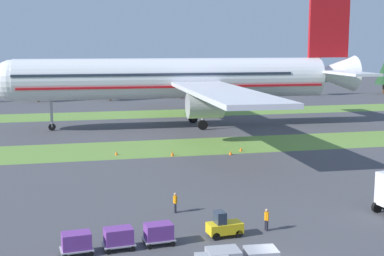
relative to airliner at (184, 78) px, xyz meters
The scene contains 14 objects.
grass_strip_near 21.66m from the airliner, 110.84° to the right, with size 320.00×12.68×0.01m, color olive.
grass_strip_far 21.77m from the airliner, 110.71° to the left, with size 320.00×12.68×0.01m, color olive.
airliner is the anchor object (origin of this frame).
baggage_tug 55.47m from the airliner, 99.39° to the right, with size 2.71×1.54×1.97m.
cargo_dolly_lead 56.94m from the airliner, 104.33° to the right, with size 2.33×1.70×1.55m.
cargo_dolly_second 57.98m from the airliner, 107.05° to the right, with size 2.33×1.70×1.55m.
cargo_dolly_third 59.14m from the airliner, 109.67° to the right, with size 2.33×1.70×1.55m.
ground_crew_marshaller 54.49m from the airliner, 95.72° to the right, with size 0.36×0.56×1.74m.
ground_crew_loader 49.56m from the airliner, 103.37° to the right, with size 0.36×0.56×1.74m.
taxiway_marker_0 26.67m from the airliner, 88.63° to the right, with size 0.44×0.44×0.61m, color orange.
taxiway_marker_1 27.36m from the airliner, 122.27° to the right, with size 0.44×0.44×0.53m, color orange.
taxiway_marker_2 24.89m from the airliner, 83.38° to the right, with size 0.44×0.44×0.54m, color orange.
taxiway_marker_3 26.69m from the airliner, 105.88° to the right, with size 0.44×0.44×0.70m, color orange.
distant_tree_line 52.47m from the airliner, 108.10° to the left, with size 196.72×8.89×11.33m.
Camera 1 is at (-13.02, -30.21, 14.15)m, focal length 50.14 mm.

